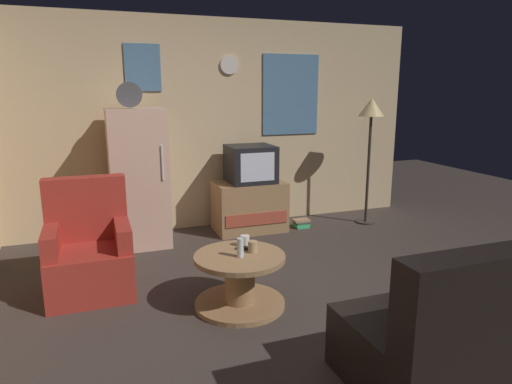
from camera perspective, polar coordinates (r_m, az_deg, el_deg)
The scene contains 14 objects.
ground_plane at distance 3.77m, azimuth 5.62°, elevation -14.05°, with size 12.00×12.00×0.00m, color #3D332D.
wall_with_art at distance 5.69m, azimuth -4.80°, elevation 8.42°, with size 5.20×0.12×2.52m.
fridge at distance 5.11m, azimuth -14.55°, elevation 1.76°, with size 0.60×0.62×1.77m.
tv_stand at distance 5.54m, azimuth -0.83°, elevation -1.80°, with size 0.84×0.53×0.60m.
crt_tv at distance 5.43m, azimuth -0.70°, elevation 3.55°, with size 0.54×0.51×0.44m.
standing_lamp at distance 5.86m, azimuth 14.25°, elevation 9.10°, with size 0.32×0.32×1.59m.
coffee_table at distance 3.67m, azimuth -2.05°, elevation -11.04°, with size 0.72×0.72×0.43m.
wine_glass at distance 3.52m, azimuth -1.99°, elevation -7.00°, with size 0.05×0.05×0.15m, color silver.
mug_ceramic_white at distance 3.76m, azimuth -1.41°, elevation -6.15°, with size 0.08×0.08×0.09m, color silver.
mug_ceramic_tan at distance 3.63m, azimuth -0.42°, elevation -6.87°, with size 0.08×0.08×0.09m, color tan.
remote_control at distance 3.70m, azimuth -1.29°, elevation -7.06°, with size 0.15×0.04×0.02m, color black.
armchair at distance 4.14m, azimuth -20.19°, elevation -7.19°, with size 0.68×0.68×0.96m.
couch at distance 3.13m, azimuth 27.55°, elevation -15.02°, with size 1.70×0.80×0.92m.
book_stack at distance 5.74m, azimuth 5.68°, elevation -3.93°, with size 0.20×0.17×0.10m.
Camera 1 is at (-1.48, -3.02, 1.70)m, focal length 31.88 mm.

